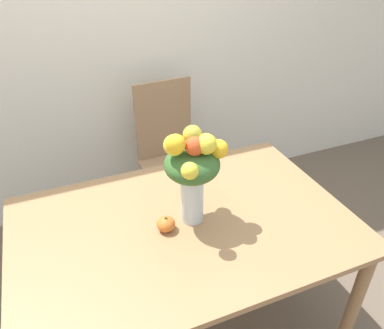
# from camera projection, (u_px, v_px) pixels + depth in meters

# --- Properties ---
(ground_plane) EXTENTS (12.00, 12.00, 0.00)m
(ground_plane) POSITION_uv_depth(u_px,v_px,m) (185.00, 322.00, 2.06)
(ground_plane) COLOR brown
(wall_back) EXTENTS (8.00, 0.06, 2.70)m
(wall_back) POSITION_uv_depth(u_px,v_px,m) (108.00, 20.00, 2.32)
(wall_back) COLOR silver
(wall_back) RESTS_ON ground_plane
(dining_table) EXTENTS (1.50, 0.99, 0.72)m
(dining_table) POSITION_uv_depth(u_px,v_px,m) (184.00, 236.00, 1.72)
(dining_table) COLOR #9E754C
(dining_table) RESTS_ON ground_plane
(flower_vase) EXTENTS (0.27, 0.30, 0.46)m
(flower_vase) POSITION_uv_depth(u_px,v_px,m) (193.00, 168.00, 1.55)
(flower_vase) COLOR silver
(flower_vase) RESTS_ON dining_table
(pumpkin) EXTENTS (0.08, 0.08, 0.07)m
(pumpkin) POSITION_uv_depth(u_px,v_px,m) (166.00, 224.00, 1.62)
(pumpkin) COLOR orange
(pumpkin) RESTS_ON dining_table
(dining_chair_near_window) EXTENTS (0.44, 0.44, 1.00)m
(dining_chair_near_window) POSITION_uv_depth(u_px,v_px,m) (171.00, 156.00, 2.57)
(dining_chair_near_window) COLOR #9E7A56
(dining_chair_near_window) RESTS_ON ground_plane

